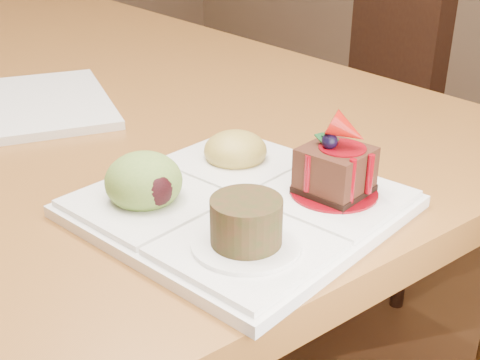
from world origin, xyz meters
TOP-DOWN VIEW (x-y plane):
  - dining_table at (0.00, 0.00)m, footprint 1.00×1.80m
  - chair_right at (0.85, -0.15)m, footprint 0.56×0.56m
  - sampler_plate at (0.00, -0.75)m, footprint 0.32×0.32m
  - second_plate at (-0.07, -0.30)m, footprint 0.35×0.35m

SIDE VIEW (x-z plane):
  - chair_right at x=0.85m, z-range 0.07..1.04m
  - dining_table at x=0.00m, z-range 0.31..1.06m
  - second_plate at x=-0.07m, z-range 0.75..0.76m
  - sampler_plate at x=0.00m, z-range 0.72..0.82m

